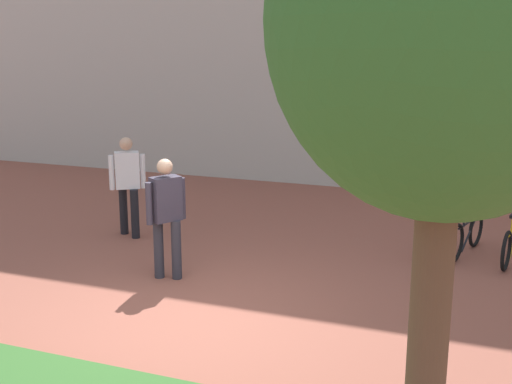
{
  "coord_description": "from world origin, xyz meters",
  "views": [
    {
      "loc": [
        3.24,
        -6.48,
        3.26
      ],
      "look_at": [
        0.05,
        2.02,
        1.13
      ],
      "focal_mm": 44.78,
      "sensor_mm": 36.0,
      "label": 1
    }
  ],
  "objects_px": {
    "bollard_steel": "(420,234)",
    "person_shirt_blue": "(128,180)",
    "person_suited_dark": "(166,211)",
    "tree_sidewalk": "(449,24)"
  },
  "relations": [
    {
      "from": "bollard_steel",
      "to": "person_shirt_blue",
      "type": "height_order",
      "value": "person_shirt_blue"
    },
    {
      "from": "bollard_steel",
      "to": "person_suited_dark",
      "type": "xyz_separation_m",
      "value": [
        -3.25,
        -1.94,
        0.53
      ]
    },
    {
      "from": "tree_sidewalk",
      "to": "bollard_steel",
      "type": "height_order",
      "value": "tree_sidewalk"
    },
    {
      "from": "bollard_steel",
      "to": "person_suited_dark",
      "type": "distance_m",
      "value": 3.82
    },
    {
      "from": "tree_sidewalk",
      "to": "person_shirt_blue",
      "type": "relative_size",
      "value": 2.71
    },
    {
      "from": "person_suited_dark",
      "to": "bollard_steel",
      "type": "bearing_deg",
      "value": 30.8
    },
    {
      "from": "bollard_steel",
      "to": "person_shirt_blue",
      "type": "xyz_separation_m",
      "value": [
        -4.84,
        -0.36,
        0.53
      ]
    },
    {
      "from": "tree_sidewalk",
      "to": "person_suited_dark",
      "type": "height_order",
      "value": "tree_sidewalk"
    },
    {
      "from": "bollard_steel",
      "to": "person_shirt_blue",
      "type": "relative_size",
      "value": 0.52
    },
    {
      "from": "bollard_steel",
      "to": "person_shirt_blue",
      "type": "bearing_deg",
      "value": -175.74
    }
  ]
}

